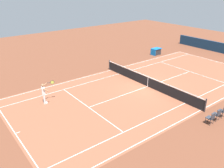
# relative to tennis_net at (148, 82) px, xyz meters

# --- Properties ---
(ground_plane) EXTENTS (60.00, 60.00, 0.00)m
(ground_plane) POSITION_rel_tennis_net_xyz_m (0.00, 0.00, -0.49)
(ground_plane) COLOR brown
(court_slab) EXTENTS (24.20, 11.40, 0.00)m
(court_slab) POSITION_rel_tennis_net_xyz_m (0.00, 0.00, -0.49)
(court_slab) COLOR #935138
(court_slab) RESTS_ON ground_plane
(court_line_markings) EXTENTS (23.85, 11.05, 0.01)m
(court_line_markings) POSITION_rel_tennis_net_xyz_m (0.00, 0.00, -0.49)
(court_line_markings) COLOR white
(court_line_markings) RESTS_ON ground_plane
(tennis_net) EXTENTS (0.10, 11.70, 1.08)m
(tennis_net) POSITION_rel_tennis_net_xyz_m (0.00, 0.00, 0.00)
(tennis_net) COLOR #2D2D33
(tennis_net) RESTS_ON ground_plane
(tennis_player_near) EXTENTS (1.17, 0.74, 1.70)m
(tennis_player_near) POSITION_rel_tennis_net_xyz_m (8.73, -2.72, 0.44)
(tennis_player_near) COLOR white
(tennis_player_near) RESTS_ON ground_plane
(tennis_ball) EXTENTS (0.07, 0.07, 0.07)m
(tennis_ball) POSITION_rel_tennis_net_xyz_m (-0.36, -2.09, -0.46)
(tennis_ball) COLOR #CCE01E
(tennis_ball) RESTS_ON ground_plane
(spectator_chair_0) EXTENTS (0.44, 0.44, 0.88)m
(spectator_chair_0) POSITION_rel_tennis_net_xyz_m (-0.31, 6.97, 0.03)
(spectator_chair_0) COLOR #38383D
(spectator_chair_0) RESTS_ON ground_plane
(spectator_chair_1) EXTENTS (0.44, 0.44, 0.88)m
(spectator_chair_1) POSITION_rel_tennis_net_xyz_m (0.44, 6.97, 0.03)
(spectator_chair_1) COLOR #38383D
(spectator_chair_1) RESTS_ON ground_plane
(spectator_chair_2) EXTENTS (0.44, 0.44, 0.88)m
(spectator_chair_2) POSITION_rel_tennis_net_xyz_m (1.18, 6.97, 0.03)
(spectator_chair_2) COLOR #38383D
(spectator_chair_2) RESTS_ON ground_plane
(equipment_cart_tarped) EXTENTS (1.25, 0.84, 0.85)m
(equipment_cart_tarped) POSITION_rel_tennis_net_xyz_m (-8.31, -6.61, -0.05)
(equipment_cart_tarped) COLOR #2D2D33
(equipment_cart_tarped) RESTS_ON ground_plane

